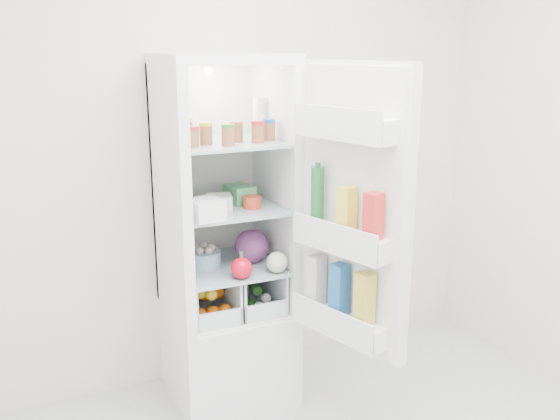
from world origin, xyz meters
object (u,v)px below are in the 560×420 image
refrigerator (224,276)px  red_cabbage (252,246)px  mushroom_bowl (205,259)px  fridge_door (351,218)px

refrigerator → red_cabbage: 0.23m
refrigerator → mushroom_bowl: (-0.11, -0.03, 0.12)m
refrigerator → mushroom_bowl: refrigerator is taller
red_cabbage → refrigerator: bearing=148.3°
mushroom_bowl → fridge_door: 0.83m
refrigerator → fridge_door: 0.85m
refrigerator → mushroom_bowl: size_ratio=10.80×
refrigerator → mushroom_bowl: bearing=-163.3°
red_cabbage → fridge_door: size_ratio=0.13×
fridge_door → refrigerator: bearing=15.0°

